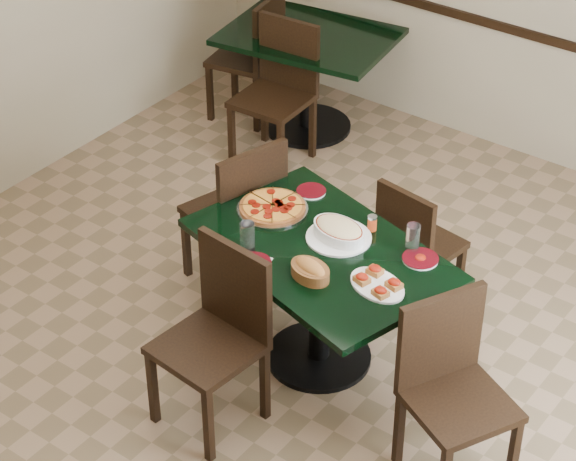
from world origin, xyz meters
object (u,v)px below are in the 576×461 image
Objects in this scene: pepperoni_pizza at (272,207)px; bread_basket at (310,270)px; chair_far at (414,241)px; back_chair_near at (280,84)px; main_table at (320,276)px; bruschetta_platter at (378,283)px; chair_near at (220,326)px; chair_right at (451,380)px; back_table at (308,63)px; chair_left at (241,208)px; back_chair_left at (255,51)px; lasagna_casserole at (339,231)px.

pepperoni_pizza is 1.50× the size of bread_basket.
back_chair_near is at bearing -21.12° from chair_far.
main_table is 4.11× the size of bruschetta_platter.
chair_right is (1.10, 0.35, -0.01)m from chair_near.
chair_right reaches higher than main_table.
back_table is 3.30× the size of pepperoni_pizza.
bruschetta_platter reaches higher than main_table.
chair_left is 3.86× the size of bread_basket.
bruschetta_platter is (0.82, -0.23, 0.01)m from pepperoni_pizza.
main_table is 0.71m from chair_far.
chair_far is 0.86× the size of chair_right.
chair_left is 2.05m from back_chair_left.
chair_left reaches higher than chair_right.
pepperoni_pizza reaches higher than back_table.
back_table is 2.88m from bruschetta_platter.
back_chair_left is 2.68m from lasagna_casserole.
back_chair_left reaches higher than main_table.
lasagna_casserole reaches higher than chair_far.
back_chair_left is 3.11m from bruschetta_platter.
bread_basket is at bearing 114.22° from chair_right.
chair_far is (0.16, 0.69, -0.11)m from main_table.
bread_basket is 0.69× the size of bruschetta_platter.
chair_left is at bearing 161.86° from bread_basket.
chair_near is 0.81m from pepperoni_pizza.
back_chair_near reaches higher than chair_right.
chair_far is at bearing 91.98° from main_table.
chair_near is 2.67× the size of bruschetta_platter.
chair_left reaches higher than bruschetta_platter.
main_table is 5.94× the size of bread_basket.
main_table is at bearing 79.96° from chair_near.
back_table is 2.79m from bread_basket.
chair_right is 0.60m from bruschetta_platter.
pepperoni_pizza is at bearing 113.36° from chair_near.
back_chair_near is 1.82m from pepperoni_pizza.
bread_basket is at bearing -35.50° from pepperoni_pizza.
pepperoni_pizza is (-0.41, 0.13, 0.20)m from main_table.
back_chair_left is at bearing -176.47° from back_table.
back_chair_near reaches higher than chair_left.
back_chair_left is (-2.10, 1.25, 0.07)m from chair_far.
main_table is 2.17m from back_chair_near.
bruschetta_platter is (1.93, -2.12, 0.25)m from back_table.
bruschetta_platter is (0.38, -0.22, -0.02)m from lasagna_casserole.
chair_right is 2.51× the size of pepperoni_pizza.
back_chair_near is at bearing 143.06° from bread_basket.
bread_basket reaches higher than lasagna_casserole.
chair_far is 0.98m from bread_basket.
chair_far reaches higher than main_table.
chair_left is (-0.90, -0.42, 0.09)m from chair_far.
chair_near is 1.02× the size of chair_right.
chair_far is 0.84× the size of back_chair_near.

